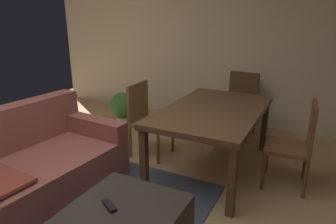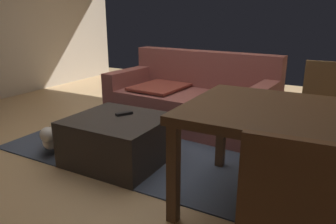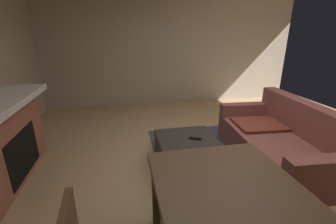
{
  "view_description": "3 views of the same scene",
  "coord_description": "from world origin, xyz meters",
  "px_view_note": "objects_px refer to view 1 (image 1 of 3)",
  "views": [
    {
      "loc": [
        -1.58,
        -1.48,
        1.74
      ],
      "look_at": [
        0.19,
        -0.58,
        1.1
      ],
      "focal_mm": 32.2,
      "sensor_mm": 36.0,
      "label": 1
    },
    {
      "loc": [
        1.59,
        -2.54,
        1.32
      ],
      "look_at": [
        0.49,
        -0.54,
        0.62
      ],
      "focal_mm": 33.96,
      "sensor_mm": 36.0,
      "label": 2
    },
    {
      "loc": [
        2.47,
        -1.16,
        1.75
      ],
      "look_at": [
        0.04,
        -0.67,
        0.89
      ],
      "focal_mm": 24.2,
      "sensor_mm": 36.0,
      "label": 3
    }
  ],
  "objects_px": {
    "dining_table": "(214,114)",
    "dining_chair_north": "(145,115)",
    "dining_chair_south": "(298,140)",
    "dining_chair_east": "(241,100)",
    "tv_remote": "(110,205)",
    "potted_plant": "(123,108)",
    "couch": "(18,174)"
  },
  "relations": [
    {
      "from": "tv_remote",
      "to": "dining_chair_south",
      "type": "xyz_separation_m",
      "value": [
        1.65,
        -1.11,
        0.09
      ]
    },
    {
      "from": "dining_chair_east",
      "to": "dining_chair_south",
      "type": "bearing_deg",
      "value": -143.9
    },
    {
      "from": "dining_chair_south",
      "to": "dining_chair_east",
      "type": "height_order",
      "value": "same"
    },
    {
      "from": "couch",
      "to": "dining_table",
      "type": "distance_m",
      "value": 2.09
    },
    {
      "from": "dining_table",
      "to": "couch",
      "type": "bearing_deg",
      "value": 137.03
    },
    {
      "from": "tv_remote",
      "to": "potted_plant",
      "type": "distance_m",
      "value": 2.76
    },
    {
      "from": "dining_chair_north",
      "to": "dining_chair_east",
      "type": "relative_size",
      "value": 1.0
    },
    {
      "from": "dining_chair_south",
      "to": "dining_chair_east",
      "type": "distance_m",
      "value": 1.52
    },
    {
      "from": "couch",
      "to": "dining_chair_south",
      "type": "bearing_deg",
      "value": -56.74
    },
    {
      "from": "dining_table",
      "to": "dining_chair_east",
      "type": "xyz_separation_m",
      "value": [
        1.23,
        -0.01,
        -0.14
      ]
    },
    {
      "from": "dining_chair_south",
      "to": "dining_table",
      "type": "bearing_deg",
      "value": 90.38
    },
    {
      "from": "dining_chair_south",
      "to": "dining_chair_north",
      "type": "bearing_deg",
      "value": 90.19
    },
    {
      "from": "couch",
      "to": "dining_chair_east",
      "type": "relative_size",
      "value": 2.19
    },
    {
      "from": "couch",
      "to": "dining_table",
      "type": "xyz_separation_m",
      "value": [
        1.5,
        -1.4,
        0.36
      ]
    },
    {
      "from": "dining_chair_south",
      "to": "dining_chair_north",
      "type": "height_order",
      "value": "same"
    },
    {
      "from": "dining_table",
      "to": "dining_chair_north",
      "type": "distance_m",
      "value": 0.91
    },
    {
      "from": "couch",
      "to": "dining_chair_east",
      "type": "distance_m",
      "value": 3.09
    },
    {
      "from": "dining_table",
      "to": "dining_chair_north",
      "type": "bearing_deg",
      "value": 89.99
    },
    {
      "from": "couch",
      "to": "dining_chair_north",
      "type": "relative_size",
      "value": 2.19
    },
    {
      "from": "tv_remote",
      "to": "dining_chair_north",
      "type": "distance_m",
      "value": 1.79
    },
    {
      "from": "dining_table",
      "to": "dining_chair_north",
      "type": "relative_size",
      "value": 1.81
    },
    {
      "from": "tv_remote",
      "to": "dining_chair_north",
      "type": "bearing_deg",
      "value": 51.84
    },
    {
      "from": "dining_table",
      "to": "dining_chair_east",
      "type": "relative_size",
      "value": 1.81
    },
    {
      "from": "dining_chair_east",
      "to": "potted_plant",
      "type": "height_order",
      "value": "dining_chair_east"
    },
    {
      "from": "dining_chair_north",
      "to": "dining_table",
      "type": "bearing_deg",
      "value": -90.01
    },
    {
      "from": "couch",
      "to": "dining_chair_south",
      "type": "relative_size",
      "value": 2.19
    },
    {
      "from": "tv_remote",
      "to": "dining_table",
      "type": "distance_m",
      "value": 1.68
    },
    {
      "from": "dining_table",
      "to": "dining_chair_south",
      "type": "xyz_separation_m",
      "value": [
        0.01,
        -0.9,
        -0.14
      ]
    },
    {
      "from": "dining_chair_east",
      "to": "couch",
      "type": "bearing_deg",
      "value": 152.78
    },
    {
      "from": "dining_chair_south",
      "to": "tv_remote",
      "type": "bearing_deg",
      "value": 146.15
    },
    {
      "from": "dining_chair_south",
      "to": "dining_chair_east",
      "type": "relative_size",
      "value": 1.0
    },
    {
      "from": "dining_chair_south",
      "to": "dining_chair_north",
      "type": "distance_m",
      "value": 1.8
    }
  ]
}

